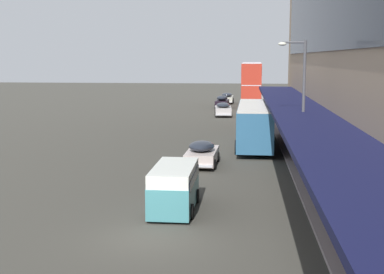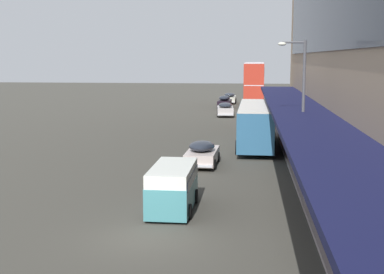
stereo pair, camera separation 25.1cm
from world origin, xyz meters
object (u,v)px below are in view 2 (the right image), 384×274
at_px(sedan_oncoming_front, 225,109).
at_px(pedestrian_at_kerb, 322,170).
at_px(sedan_second_near, 230,98).
at_px(street_lamp, 300,99).
at_px(sedan_oncoming_rear, 225,102).
at_px(transit_bus_kerbside_front, 254,83).
at_px(transit_bus_kerbside_rear, 256,123).
at_px(sedan_second_mid, 202,153).
at_px(vw_van, 173,185).
at_px(fire_hydrant, 347,241).

xyz_separation_m(sedan_oncoming_front, pedestrian_at_kerb, (6.18, -34.75, 0.41)).
distance_m(sedan_second_near, street_lamp, 49.34).
relative_size(sedan_oncoming_rear, pedestrian_at_kerb, 2.36).
bearing_deg(transit_bus_kerbside_front, street_lamp, -87.44).
bearing_deg(transit_bus_kerbside_rear, pedestrian_at_kerb, -77.51).
distance_m(sedan_second_mid, sedan_oncoming_front, 28.42).
bearing_deg(sedan_second_mid, vw_van, -92.58).
distance_m(transit_bus_kerbside_front, sedan_oncoming_front, 13.40).
bearing_deg(sedan_oncoming_front, sedan_second_near, 90.38).
height_order(transit_bus_kerbside_front, street_lamp, street_lamp).
xyz_separation_m(sedan_oncoming_rear, fire_hydrant, (6.45, -52.68, -0.31)).
bearing_deg(pedestrian_at_kerb, transit_bus_kerbside_front, 93.40).
bearing_deg(sedan_second_mid, sedan_second_near, 89.89).
relative_size(pedestrian_at_kerb, street_lamp, 0.25).
bearing_deg(fire_hydrant, transit_bus_kerbside_rear, 97.24).
relative_size(sedan_oncoming_front, fire_hydrant, 6.78).
height_order(sedan_second_mid, sedan_oncoming_front, sedan_oncoming_front).
xyz_separation_m(sedan_second_mid, vw_van, (-0.44, -9.73, 0.34)).
relative_size(sedan_oncoming_rear, sedan_oncoming_front, 0.92).
bearing_deg(sedan_oncoming_rear, sedan_oncoming_front, -86.98).
bearing_deg(transit_bus_kerbside_front, sedan_second_near, 127.80).
distance_m(transit_bus_kerbside_rear, sedan_oncoming_rear, 31.00).
relative_size(sedan_second_mid, sedan_oncoming_front, 0.91).
xyz_separation_m(sedan_second_mid, sedan_oncoming_rear, (-0.31, 38.11, 0.05)).
bearing_deg(vw_van, pedestrian_at_kerb, 26.57).
xyz_separation_m(transit_bus_kerbside_front, street_lamp, (1.99, -44.42, 1.19)).
relative_size(sedan_oncoming_rear, fire_hydrant, 6.26).
distance_m(sedan_oncoming_rear, fire_hydrant, 53.07).
bearing_deg(transit_bus_kerbside_front, vw_van, -94.50).
bearing_deg(transit_bus_kerbside_rear, sedan_oncoming_front, 98.51).
bearing_deg(transit_bus_kerbside_rear, sedan_second_mid, -114.55).
height_order(transit_bus_kerbside_rear, street_lamp, street_lamp).
bearing_deg(sedan_second_mid, sedan_oncoming_front, 89.59).
distance_m(sedan_second_mid, pedestrian_at_kerb, 9.00).
bearing_deg(pedestrian_at_kerb, sedan_oncoming_rear, 98.56).
bearing_deg(sedan_oncoming_rear, sedan_second_near, 86.99).
relative_size(transit_bus_kerbside_front, sedan_oncoming_rear, 2.31).
height_order(sedan_second_mid, sedan_oncoming_rear, sedan_oncoming_rear).
bearing_deg(sedan_second_near, transit_bus_kerbside_rear, -85.12).
xyz_separation_m(sedan_oncoming_front, sedan_second_near, (-0.12, 17.22, -0.01)).
bearing_deg(transit_bus_kerbside_front, sedan_second_mid, -94.95).
xyz_separation_m(sedan_oncoming_front, vw_van, (-0.64, -38.16, 0.33)).
xyz_separation_m(sedan_second_mid, street_lamp, (5.55, -3.26, 3.64)).
xyz_separation_m(pedestrian_at_kerb, fire_hydrant, (-0.24, -8.25, -0.69)).
bearing_deg(fire_hydrant, sedan_second_mid, 112.86).
distance_m(transit_bus_kerbside_front, sedan_second_near, 6.18).
height_order(transit_bus_kerbside_front, sedan_oncoming_rear, transit_bus_kerbside_front).
bearing_deg(sedan_oncoming_rear, pedestrian_at_kerb, -81.44).
bearing_deg(sedan_oncoming_rear, vw_van, -90.16).
bearing_deg(sedan_oncoming_rear, sedan_second_mid, -89.54).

